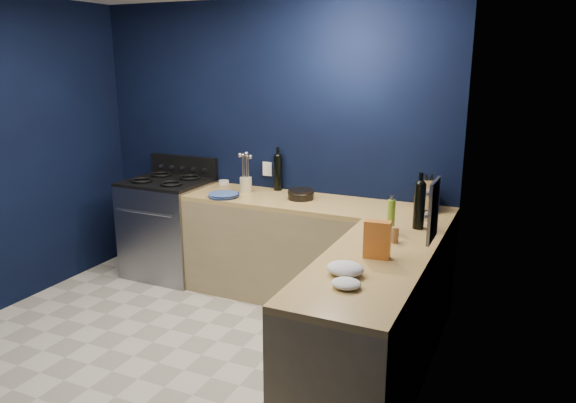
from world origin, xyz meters
The scene contains 26 objects.
floor centered at (0.00, 0.00, -0.01)m, with size 3.50×3.50×0.02m, color beige.
wall_back centered at (0.00, 1.76, 1.30)m, with size 3.50×0.02×2.60m, color black.
wall_right centered at (1.76, 0.00, 1.30)m, with size 0.02×3.50×2.60m, color black.
cab_back centered at (0.60, 1.44, 0.43)m, with size 2.30×0.63×0.86m, color #99865E.
top_back centered at (0.60, 1.44, 0.88)m, with size 2.30×0.63×0.04m, color olive.
cab_right centered at (1.44, 0.29, 0.43)m, with size 0.63×1.67×0.86m, color #99865E.
top_right centered at (1.44, 0.29, 0.88)m, with size 0.63×1.67×0.04m, color olive.
gas_range centered at (-0.93, 1.42, 0.46)m, with size 0.76×0.66×0.92m, color gray.
oven_door centered at (-0.93, 1.10, 0.45)m, with size 0.59×0.02×0.42m, color black.
cooktop centered at (-0.93, 1.42, 0.94)m, with size 0.76×0.66×0.03m, color black.
backguard centered at (-0.93, 1.72, 1.04)m, with size 0.76×0.06×0.20m, color black.
spice_panel centered at (1.74, 0.55, 1.18)m, with size 0.02×0.28×0.38m, color gray.
wall_outlet centered at (0.00, 1.74, 1.08)m, with size 0.09×0.02×0.13m, color white.
plate_stack centered at (-0.19, 1.25, 0.92)m, with size 0.26×0.26×0.03m, color #2D679A.
ramekin centered at (-0.45, 1.69, 0.92)m, with size 0.10×0.10×0.04m, color white.
utensil_crock centered at (-0.10, 1.50, 0.97)m, with size 0.11×0.11×0.14m, color beige.
wine_bottle_back centered at (0.13, 1.69, 1.06)m, with size 0.08×0.08×0.32m, color black.
lemon_basket centered at (0.46, 1.47, 0.94)m, with size 0.22×0.22×0.08m, color black.
knife_block centered at (1.50, 1.57, 1.01)m, with size 0.12×0.21×0.23m, color olive.
wine_bottle_right centered at (1.56, 1.04, 1.06)m, with size 0.08×0.08×0.33m, color black.
oil_bottle centered at (1.40, 0.87, 1.02)m, with size 0.05×0.05×0.23m, color #78A928.
spice_jar_near centered at (1.48, 0.67, 0.95)m, with size 0.05×0.05×0.11m, color olive.
spice_jar_far centered at (1.41, 0.59, 0.94)m, with size 0.04×0.04×0.09m, color olive.
crouton_bag centered at (1.45, 0.34, 1.02)m, with size 0.16×0.07×0.23m, color #C5402B.
towel_front centered at (1.36, 0.00, 0.94)m, with size 0.21×0.18×0.07m, color white.
towel_end centered at (1.42, -0.17, 0.92)m, with size 0.16×0.15×0.05m, color white.
Camera 1 is at (2.25, -2.73, 2.07)m, focal length 33.90 mm.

